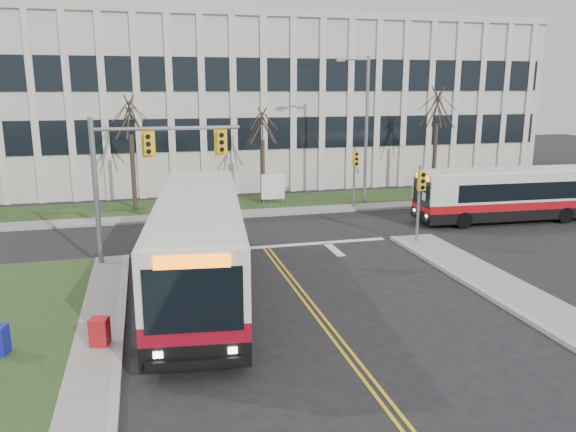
# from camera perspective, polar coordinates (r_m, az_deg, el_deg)

# --- Properties ---
(ground) EXTENTS (120.00, 120.00, 0.00)m
(ground) POSITION_cam_1_polar(r_m,az_deg,el_deg) (19.01, 2.92, -9.85)
(ground) COLOR black
(ground) RESTS_ON ground
(sidewalk_west) EXTENTS (1.20, 26.00, 0.14)m
(sidewalk_west) POSITION_cam_1_polar(r_m,az_deg,el_deg) (13.92, -20.48, -19.58)
(sidewalk_west) COLOR #9E9B93
(sidewalk_west) RESTS_ON ground
(sidewalk_cross) EXTENTS (44.00, 1.60, 0.14)m
(sidewalk_cross) POSITION_cam_1_polar(r_m,az_deg,el_deg) (34.31, 3.40, 0.67)
(sidewalk_cross) COLOR #9E9B93
(sidewalk_cross) RESTS_ON ground
(building_lawn) EXTENTS (44.00, 5.00, 0.12)m
(building_lawn) POSITION_cam_1_polar(r_m,az_deg,el_deg) (36.93, 2.08, 1.56)
(building_lawn) COLOR #2B431C
(building_lawn) RESTS_ON ground
(office_building) EXTENTS (40.00, 16.00, 12.00)m
(office_building) POSITION_cam_1_polar(r_m,az_deg,el_deg) (47.85, -1.99, 11.33)
(office_building) COLOR silver
(office_building) RESTS_ON ground
(mast_arm_signal) EXTENTS (6.11, 0.38, 6.20)m
(mast_arm_signal) POSITION_cam_1_polar(r_m,az_deg,el_deg) (24.08, -15.13, 5.11)
(mast_arm_signal) COLOR slate
(mast_arm_signal) RESTS_ON ground
(signal_pole_near) EXTENTS (0.34, 0.39, 3.80)m
(signal_pole_near) POSITION_cam_1_polar(r_m,az_deg,el_deg) (27.14, 13.26, 2.30)
(signal_pole_near) COLOR slate
(signal_pole_near) RESTS_ON ground
(signal_pole_far) EXTENTS (0.34, 0.39, 3.80)m
(signal_pole_far) POSITION_cam_1_polar(r_m,az_deg,el_deg) (34.79, 6.82, 4.85)
(signal_pole_far) COLOR slate
(signal_pole_far) RESTS_ON ground
(streetlight) EXTENTS (2.15, 0.25, 9.20)m
(streetlight) POSITION_cam_1_polar(r_m,az_deg,el_deg) (35.57, 7.73, 9.36)
(streetlight) COLOR slate
(streetlight) RESTS_ON ground
(directory_sign) EXTENTS (1.50, 0.12, 2.00)m
(directory_sign) POSITION_cam_1_polar(r_m,az_deg,el_deg) (35.63, -1.54, 2.96)
(directory_sign) COLOR slate
(directory_sign) RESTS_ON ground
(tree_left) EXTENTS (1.80, 1.80, 7.70)m
(tree_left) POSITION_cam_1_polar(r_m,az_deg,el_deg) (34.77, -15.76, 9.44)
(tree_left) COLOR #42352B
(tree_left) RESTS_ON ground
(tree_mid) EXTENTS (1.80, 1.80, 6.82)m
(tree_mid) POSITION_cam_1_polar(r_m,az_deg,el_deg) (35.75, -2.62, 8.98)
(tree_mid) COLOR #42352B
(tree_mid) RESTS_ON ground
(tree_right) EXTENTS (1.80, 1.80, 8.25)m
(tree_right) POSITION_cam_1_polar(r_m,az_deg,el_deg) (39.73, 14.92, 10.45)
(tree_right) COLOR #42352B
(tree_right) RESTS_ON ground
(bus_main) EXTENTS (4.34, 13.36, 3.50)m
(bus_main) POSITION_cam_1_polar(r_m,az_deg,el_deg) (20.55, -9.00, -3.06)
(bus_main) COLOR silver
(bus_main) RESTS_ON ground
(bus_cross) EXTENTS (10.92, 2.86, 2.88)m
(bus_cross) POSITION_cam_1_polar(r_m,az_deg,el_deg) (33.70, 21.77, 1.92)
(bus_cross) COLOR silver
(bus_cross) RESTS_ON ground
(newspaper_box_red) EXTENTS (0.60, 0.57, 0.95)m
(newspaper_box_red) POSITION_cam_1_polar(r_m,az_deg,el_deg) (17.26, -18.58, -11.29)
(newspaper_box_red) COLOR #AE1619
(newspaper_box_red) RESTS_ON ground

